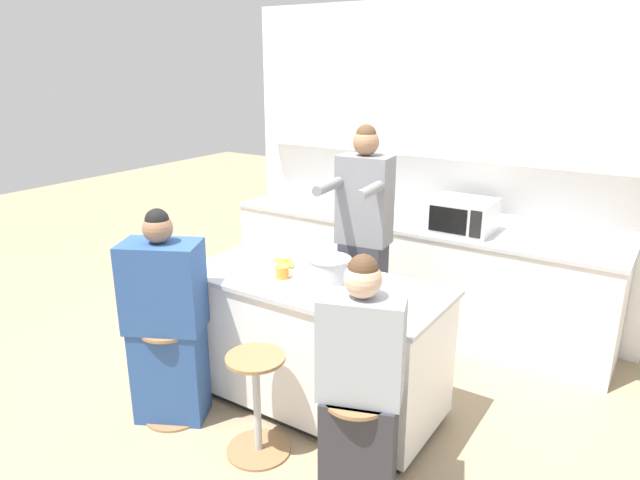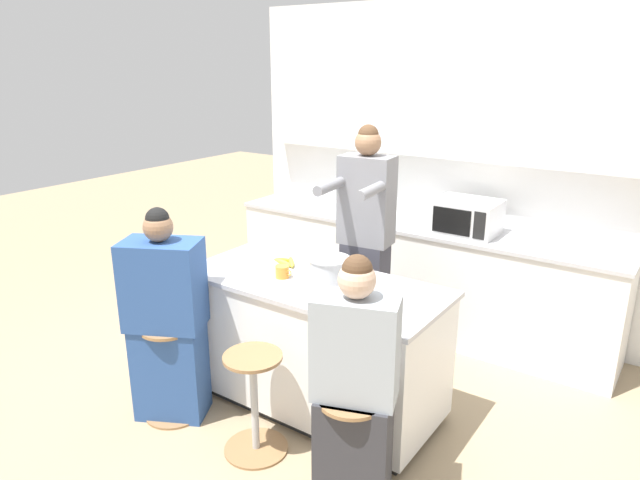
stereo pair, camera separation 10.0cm
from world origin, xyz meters
TOP-DOWN VIEW (x-y plane):
  - ground_plane at (0.00, 0.00)m, footprint 16.00×16.00m
  - wall_back at (0.00, 1.78)m, footprint 3.58×0.22m
  - back_counter at (0.00, 1.49)m, footprint 3.32×0.61m
  - kitchen_island at (0.00, 0.00)m, footprint 1.70×0.76m
  - bar_stool_leftmost at (-0.68, -0.62)m, footprint 0.38×0.38m
  - bar_stool_center at (0.00, -0.59)m, footprint 0.38×0.38m
  - bar_stool_rightmost at (0.68, -0.63)m, footprint 0.38×0.38m
  - person_cooking at (0.01, 0.62)m, footprint 0.43×0.60m
  - person_wrapped_blanket at (-0.69, -0.61)m, footprint 0.55×0.47m
  - person_seated_near at (0.69, -0.61)m, footprint 0.46×0.37m
  - cooking_pot at (0.08, 0.06)m, footprint 0.36×0.27m
  - fruit_bowl at (0.46, -0.10)m, footprint 0.21×0.21m
  - coffee_cup_near at (-0.19, -0.07)m, footprint 0.12×0.09m
  - coffee_cup_far at (0.63, -0.22)m, footprint 0.11×0.08m
  - banana_bunch at (-0.31, 0.12)m, footprint 0.19×0.13m
  - microwave at (0.43, 1.47)m, footprint 0.48×0.40m
  - potted_plant at (-0.59, 1.49)m, footprint 0.16×0.16m

SIDE VIEW (x-z plane):
  - ground_plane at x=0.00m, z-range 0.00..0.00m
  - bar_stool_leftmost at x=-0.68m, z-range 0.01..0.63m
  - bar_stool_center at x=0.00m, z-range 0.01..0.63m
  - bar_stool_rightmost at x=0.68m, z-range 0.01..0.63m
  - kitchen_island at x=0.00m, z-range 0.01..0.89m
  - back_counter at x=0.00m, z-range 0.00..0.92m
  - person_seated_near at x=0.69m, z-range -0.06..1.31m
  - person_wrapped_blanket at x=-0.69m, z-range -0.04..1.35m
  - person_cooking at x=0.01m, z-range 0.00..1.81m
  - banana_bunch at x=-0.31m, z-range 0.89..0.95m
  - fruit_bowl at x=0.46m, z-range 0.89..0.95m
  - coffee_cup_near at x=-0.19m, z-range 0.89..0.97m
  - coffee_cup_far at x=0.63m, z-range 0.89..0.98m
  - cooking_pot at x=0.08m, z-range 0.89..1.04m
  - potted_plant at x=-0.59m, z-range 0.92..1.14m
  - microwave at x=0.43m, z-range 0.92..1.18m
  - wall_back at x=0.00m, z-range 0.19..2.89m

